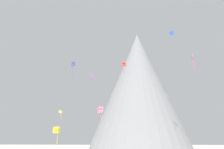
% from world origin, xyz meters
% --- Properties ---
extents(rock_massif, '(66.25, 66.25, 56.55)m').
position_xyz_m(rock_massif, '(10.42, 89.07, 26.18)').
color(rock_massif, slate).
rests_on(rock_massif, ground_plane).
extents(kite_violet_mid, '(0.93, 0.89, 0.92)m').
position_xyz_m(kite_violet_mid, '(-5.48, 43.98, 23.97)').
color(kite_violet_mid, purple).
extents(kite_rainbow_low, '(1.88, 1.92, 3.54)m').
position_xyz_m(kite_rainbow_low, '(-2.35, 42.33, 12.90)').
color(kite_rainbow_low, '#E5668C').
extents(kite_magenta_mid, '(0.49, 1.18, 4.41)m').
position_xyz_m(kite_magenta_mid, '(22.83, 31.59, 24.28)').
color(kite_magenta_mid, '#D1339E').
extents(kite_yellow_low, '(1.56, 1.64, 4.36)m').
position_xyz_m(kite_yellow_low, '(-12.56, 33.86, 6.78)').
color(kite_yellow_low, yellow).
extents(kite_indigo_mid, '(1.24, 1.28, 4.47)m').
position_xyz_m(kite_indigo_mid, '(-8.01, 30.62, 23.49)').
color(kite_indigo_mid, '#5138B2').
extents(kite_gold_low, '(0.87, 1.00, 2.71)m').
position_xyz_m(kite_gold_low, '(-14.48, 42.87, 12.22)').
color(kite_gold_low, gold).
extents(kite_blue_high, '(1.93, 1.28, 6.13)m').
position_xyz_m(kite_blue_high, '(21.83, 54.40, 41.71)').
color(kite_blue_high, blue).
extents(kite_red_mid, '(1.15, 1.07, 3.31)m').
position_xyz_m(kite_red_mid, '(5.00, 35.64, 24.72)').
color(kite_red_mid, red).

